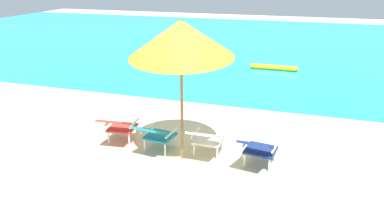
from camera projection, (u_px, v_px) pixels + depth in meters
name	position (u px, v px, depth m)	size (l,w,h in m)	color
ground_plane	(228.00, 93.00, 10.44)	(40.00, 40.00, 0.00)	beige
ocean_band	(264.00, 44.00, 17.49)	(40.00, 18.00, 0.01)	#28B2B7
swim_buoy	(274.00, 67.00, 12.79)	(0.18, 0.18, 1.60)	yellow
lounge_chair_far_left	(119.00, 125.00, 7.21)	(0.62, 0.93, 0.68)	red
lounge_chair_near_left	(155.00, 134.00, 6.84)	(0.63, 0.93, 0.68)	teal
lounge_chair_near_right	(206.00, 138.00, 6.67)	(0.55, 0.88, 0.68)	silver
lounge_chair_far_right	(258.00, 148.00, 6.30)	(0.65, 0.94, 0.68)	navy
beach_umbrella_center	(181.00, 39.00, 6.00)	(1.91, 1.95, 2.59)	olive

